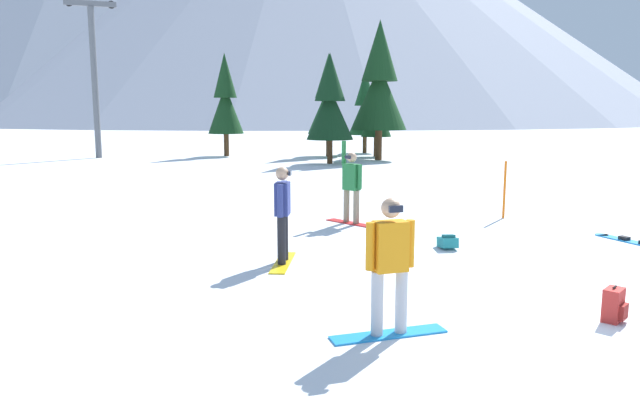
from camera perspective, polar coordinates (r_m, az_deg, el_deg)
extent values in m
plane|color=white|center=(9.39, 24.33, -8.95)|extent=(800.00, 800.00, 0.00)
cube|color=#1E8CD8|center=(7.35, 6.78, -13.01)|extent=(1.48, 0.31, 0.02)
cylinder|color=#B7B7BC|center=(7.27, 8.01, -9.84)|extent=(0.15, 0.15, 0.80)
cylinder|color=#B7B7BC|center=(7.15, 5.65, -10.13)|extent=(0.15, 0.15, 0.80)
cube|color=orange|center=(7.02, 6.95, -4.54)|extent=(0.40, 0.25, 0.61)
cylinder|color=orange|center=(7.12, 8.87, -4.25)|extent=(0.11, 0.11, 0.58)
cylinder|color=orange|center=(6.91, 4.98, -4.57)|extent=(0.11, 0.11, 0.58)
sphere|color=tan|center=(6.92, 7.02, -0.78)|extent=(0.24, 0.24, 0.24)
cube|color=black|center=(6.80, 7.50, -0.88)|extent=(0.17, 0.04, 0.08)
cube|color=yellow|center=(10.58, -3.66, -6.17)|extent=(0.85, 1.49, 0.02)
cylinder|color=black|center=(10.63, -3.56, -3.62)|extent=(0.15, 0.15, 0.87)
cylinder|color=black|center=(10.32, -3.82, -4.00)|extent=(0.15, 0.15, 0.87)
cube|color=navy|center=(10.34, -3.73, 0.13)|extent=(0.38, 0.46, 0.58)
cylinder|color=navy|center=(10.59, -3.52, 0.35)|extent=(0.11, 0.11, 0.58)
cylinder|color=navy|center=(10.09, -3.94, -0.08)|extent=(0.11, 0.11, 0.58)
sphere|color=tan|center=(10.28, -3.75, 2.62)|extent=(0.24, 0.24, 0.24)
cube|color=black|center=(10.26, -2.98, 2.67)|extent=(0.10, 0.17, 0.08)
cube|color=red|center=(14.24, 3.10, -2.29)|extent=(0.91, 1.44, 0.02)
cylinder|color=gray|center=(14.06, 3.60, -0.70)|extent=(0.15, 0.15, 0.81)
cylinder|color=gray|center=(14.27, 2.63, -0.56)|extent=(0.15, 0.15, 0.81)
cube|color=#237238|center=(14.07, 3.13, 2.28)|extent=(0.39, 0.47, 0.64)
cylinder|color=#237238|center=(13.90, 3.94, 2.31)|extent=(0.11, 0.11, 0.58)
cylinder|color=#237238|center=(14.19, 2.37, 4.65)|extent=(0.11, 0.11, 0.60)
sphere|color=tan|center=(14.02, 3.15, 4.22)|extent=(0.24, 0.24, 0.24)
cube|color=black|center=(13.92, 2.77, 4.23)|extent=(0.11, 0.17, 0.08)
cube|color=#1E8CD8|center=(13.82, 28.57, -3.69)|extent=(0.44, 1.62, 0.02)
cylinder|color=#1E8CD8|center=(14.30, 26.03, -3.13)|extent=(0.30, 0.30, 0.02)
cube|color=black|center=(13.95, 27.81, -3.33)|extent=(0.16, 0.21, 0.07)
cube|color=red|center=(8.60, 26.94, -9.19)|extent=(0.38, 0.33, 0.44)
cube|color=maroon|center=(8.59, 27.75, -9.73)|extent=(0.22, 0.16, 0.20)
cylinder|color=black|center=(8.53, 27.05, -7.65)|extent=(0.12, 0.08, 0.02)
cube|color=#1E7A7F|center=(11.92, 12.47, -4.09)|extent=(0.42, 0.52, 0.25)
cube|color=#165B5F|center=(11.84, 12.56, -3.49)|extent=(0.26, 0.25, 0.08)
cylinder|color=black|center=(12.15, 12.12, -3.99)|extent=(0.06, 0.12, 0.02)
cylinder|color=orange|center=(15.56, 17.73, 0.96)|extent=(0.06, 0.06, 1.48)
cylinder|color=#472D19|center=(35.80, 0.85, 5.44)|extent=(0.31, 0.31, 1.38)
cone|color=#194723|center=(35.74, 0.86, 8.89)|extent=(2.58, 2.58, 2.93)
cone|color=#194723|center=(35.81, 0.87, 12.17)|extent=(1.67, 1.67, 2.69)
cylinder|color=#472D19|center=(38.77, 4.43, 5.54)|extent=(0.28, 0.28, 1.21)
cone|color=#194723|center=(38.71, 4.46, 8.34)|extent=(2.18, 2.18, 2.58)
cone|color=#194723|center=(38.74, 4.49, 11.01)|extent=(1.41, 1.41, 2.36)
cylinder|color=#472D19|center=(30.66, 0.97, 4.79)|extent=(0.29, 0.29, 1.27)
cone|color=black|center=(30.59, 0.98, 8.51)|extent=(2.48, 2.48, 2.71)
cone|color=black|center=(30.64, 0.99, 12.05)|extent=(1.61, 1.61, 2.48)
cylinder|color=#472D19|center=(36.45, -9.21, 5.39)|extent=(0.32, 0.32, 1.39)
cone|color=#143819|center=(36.39, -9.30, 8.80)|extent=(2.18, 2.18, 2.95)
cone|color=#143819|center=(36.46, -9.38, 12.05)|extent=(1.42, 1.42, 2.70)
cylinder|color=#472D19|center=(33.14, 5.79, 5.43)|extent=(0.39, 0.39, 1.72)
cone|color=#143819|center=(33.10, 5.86, 10.07)|extent=(3.12, 3.12, 3.65)
cone|color=#143819|center=(33.26, 5.93, 14.47)|extent=(2.03, 2.03, 3.35)
cylinder|color=#472D19|center=(35.78, 5.53, 5.27)|extent=(0.28, 0.28, 1.21)
cone|color=#143819|center=(35.71, 5.58, 8.31)|extent=(1.86, 1.86, 2.58)
cone|color=#143819|center=(35.75, 5.62, 11.21)|extent=(1.21, 1.21, 2.37)
cylinder|color=#595B60|center=(36.98, -21.32, 10.65)|extent=(0.36, 0.36, 8.72)
cube|color=#595B60|center=(37.45, -21.71, 17.55)|extent=(2.85, 0.24, 0.30)
cylinder|color=black|center=(37.52, -23.53, 17.43)|extent=(0.44, 0.10, 0.44)
cylinder|color=black|center=(37.42, -19.89, 17.65)|extent=(0.44, 0.10, 0.44)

